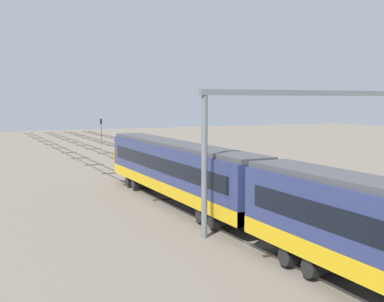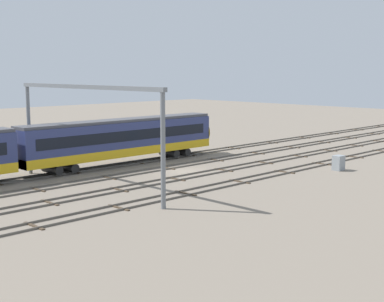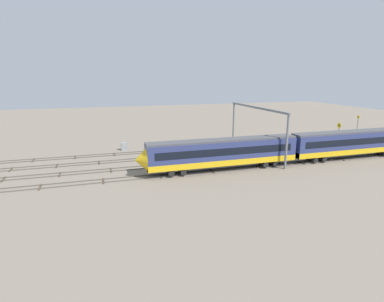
% 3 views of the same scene
% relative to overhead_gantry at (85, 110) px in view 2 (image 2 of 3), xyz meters
% --- Properties ---
extents(ground_plane, '(201.86, 201.86, 0.00)m').
position_rel_overhead_gantry_xyz_m(ground_plane, '(11.53, 0.07, -6.78)').
color(ground_plane, gray).
extents(track_near_foreground, '(185.86, 2.40, 0.16)m').
position_rel_overhead_gantry_xyz_m(track_near_foreground, '(11.53, -7.41, -6.71)').
color(track_near_foreground, '#59544C').
rests_on(track_near_foreground, ground).
extents(track_second_near, '(185.86, 2.40, 0.16)m').
position_rel_overhead_gantry_xyz_m(track_second_near, '(11.53, -2.42, -6.71)').
color(track_second_near, '#59544C').
rests_on(track_second_near, ground).
extents(track_middle, '(185.86, 2.40, 0.16)m').
position_rel_overhead_gantry_xyz_m(track_middle, '(11.53, 2.56, -6.71)').
color(track_middle, '#59544C').
rests_on(track_middle, ground).
extents(track_with_train, '(185.86, 2.40, 0.16)m').
position_rel_overhead_gantry_xyz_m(track_with_train, '(11.53, 7.54, -6.71)').
color(track_with_train, '#59544C').
rests_on(track_with_train, ground).
extents(overhead_gantry, '(0.40, 20.33, 8.91)m').
position_rel_overhead_gantry_xyz_m(overhead_gantry, '(0.00, 0.00, 0.00)').
color(overhead_gantry, slate).
rests_on(overhead_gantry, ground).
extents(relay_cabinet, '(1.14, 0.90, 1.53)m').
position_rel_overhead_gantry_xyz_m(relay_cabinet, '(23.21, -10.63, -6.02)').
color(relay_cabinet, gray).
rests_on(relay_cabinet, ground).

